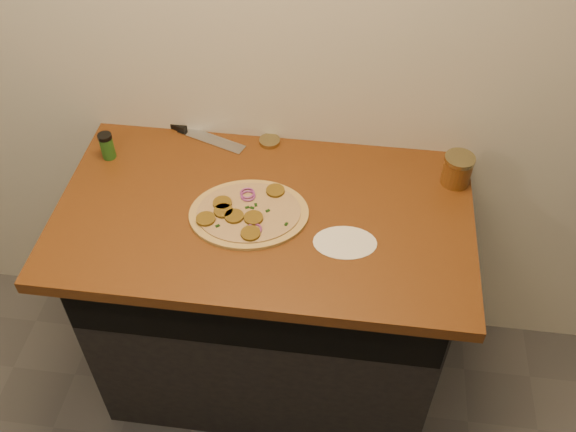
# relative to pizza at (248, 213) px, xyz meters

# --- Properties ---
(cabinet) EXTENTS (1.10, 0.60, 0.86)m
(cabinet) POSITION_rel_pizza_xyz_m (0.04, 0.06, -0.48)
(cabinet) COLOR black
(cabinet) RESTS_ON ground
(countertop) EXTENTS (1.20, 0.70, 0.04)m
(countertop) POSITION_rel_pizza_xyz_m (0.04, 0.03, -0.03)
(countertop) COLOR brown
(countertop) RESTS_ON cabinet
(pizza) EXTENTS (0.39, 0.39, 0.02)m
(pizza) POSITION_rel_pizza_xyz_m (0.00, 0.00, 0.00)
(pizza) COLOR tan
(pizza) RESTS_ON countertop
(chefs_knife) EXTENTS (0.33, 0.15, 0.02)m
(chefs_knife) POSITION_rel_pizza_xyz_m (-0.26, 0.35, -0.00)
(chefs_knife) COLOR #B7BAC1
(chefs_knife) RESTS_ON countertop
(mason_jar_lid) EXTENTS (0.08, 0.08, 0.01)m
(mason_jar_lid) POSITION_rel_pizza_xyz_m (0.01, 0.33, -0.00)
(mason_jar_lid) COLOR #9D8D5B
(mason_jar_lid) RESTS_ON countertop
(salsa_jar) EXTENTS (0.09, 0.09, 0.10)m
(salsa_jar) POSITION_rel_pizza_xyz_m (0.59, 0.22, 0.04)
(salsa_jar) COLOR #A01010
(salsa_jar) RESTS_ON countertop
(spice_shaker) EXTENTS (0.04, 0.04, 0.09)m
(spice_shaker) POSITION_rel_pizza_xyz_m (-0.47, 0.20, 0.04)
(spice_shaker) COLOR #23581B
(spice_shaker) RESTS_ON countertop
(flour_spill) EXTENTS (0.19, 0.19, 0.00)m
(flour_spill) POSITION_rel_pizza_xyz_m (0.28, -0.07, -0.01)
(flour_spill) COLOR silver
(flour_spill) RESTS_ON countertop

